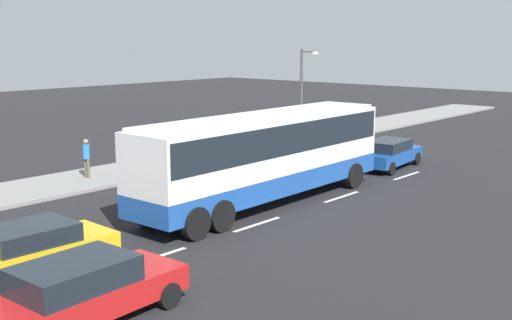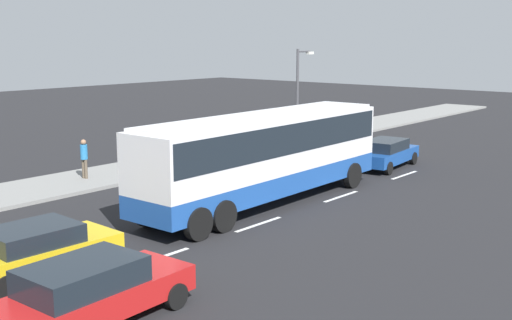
{
  "view_description": "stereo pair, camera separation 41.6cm",
  "coord_description": "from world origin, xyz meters",
  "px_view_note": "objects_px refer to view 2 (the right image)",
  "views": [
    {
      "loc": [
        -19.8,
        -15.99,
        6.36
      ],
      "look_at": [
        -1.51,
        0.05,
        1.77
      ],
      "focal_mm": 44.84,
      "sensor_mm": 36.0,
      "label": 1
    },
    {
      "loc": [
        -20.07,
        -15.68,
        6.36
      ],
      "look_at": [
        -1.51,
        0.05,
        1.77
      ],
      "focal_mm": 44.84,
      "sensor_mm": 36.0,
      "label": 2
    }
  ],
  "objects_px": {
    "coach_bus": "(266,149)",
    "car_yellow_taxi": "(38,249)",
    "pedestrian_at_crossing": "(184,146)",
    "street_lamp": "(299,89)",
    "car_blue_saloon": "(386,153)",
    "car_red_compact": "(90,291)",
    "pedestrian_near_curb": "(84,156)"
  },
  "relations": [
    {
      "from": "car_blue_saloon",
      "to": "pedestrian_near_curb",
      "type": "xyz_separation_m",
      "value": [
        -11.71,
        8.85,
        0.42
      ]
    },
    {
      "from": "car_blue_saloon",
      "to": "car_red_compact",
      "type": "bearing_deg",
      "value": -175.03
    },
    {
      "from": "car_red_compact",
      "to": "pedestrian_at_crossing",
      "type": "bearing_deg",
      "value": 37.82
    },
    {
      "from": "coach_bus",
      "to": "car_red_compact",
      "type": "height_order",
      "value": "coach_bus"
    },
    {
      "from": "coach_bus",
      "to": "car_yellow_taxi",
      "type": "bearing_deg",
      "value": -180.0
    },
    {
      "from": "street_lamp",
      "to": "car_blue_saloon",
      "type": "bearing_deg",
      "value": -107.65
    },
    {
      "from": "car_blue_saloon",
      "to": "coach_bus",
      "type": "bearing_deg",
      "value": 174.18
    },
    {
      "from": "car_yellow_taxi",
      "to": "pedestrian_at_crossing",
      "type": "distance_m",
      "value": 15.42
    },
    {
      "from": "coach_bus",
      "to": "pedestrian_at_crossing",
      "type": "bearing_deg",
      "value": 67.37
    },
    {
      "from": "car_blue_saloon",
      "to": "car_red_compact",
      "type": "relative_size",
      "value": 0.97
    },
    {
      "from": "pedestrian_at_crossing",
      "to": "street_lamp",
      "type": "height_order",
      "value": "street_lamp"
    },
    {
      "from": "pedestrian_near_curb",
      "to": "street_lamp",
      "type": "xyz_separation_m",
      "value": [
        13.98,
        -1.72,
        2.26
      ]
    },
    {
      "from": "car_red_compact",
      "to": "car_yellow_taxi",
      "type": "bearing_deg",
      "value": 73.85
    },
    {
      "from": "pedestrian_near_curb",
      "to": "pedestrian_at_crossing",
      "type": "distance_m",
      "value": 5.38
    },
    {
      "from": "car_yellow_taxi",
      "to": "coach_bus",
      "type": "bearing_deg",
      "value": 3.02
    },
    {
      "from": "coach_bus",
      "to": "car_yellow_taxi",
      "type": "relative_size",
      "value": 2.91
    },
    {
      "from": "pedestrian_at_crossing",
      "to": "car_yellow_taxi",
      "type": "bearing_deg",
      "value": -80.54
    },
    {
      "from": "car_blue_saloon",
      "to": "pedestrian_near_curb",
      "type": "distance_m",
      "value": 14.68
    },
    {
      "from": "coach_bus",
      "to": "car_red_compact",
      "type": "xyz_separation_m",
      "value": [
        -10.92,
        -3.88,
        -1.39
      ]
    },
    {
      "from": "pedestrian_near_curb",
      "to": "pedestrian_at_crossing",
      "type": "xyz_separation_m",
      "value": [
        5.29,
        -0.93,
        -0.14
      ]
    },
    {
      "from": "coach_bus",
      "to": "car_blue_saloon",
      "type": "distance_m",
      "value": 9.62
    },
    {
      "from": "car_yellow_taxi",
      "to": "street_lamp",
      "type": "relative_size",
      "value": 0.76
    },
    {
      "from": "car_blue_saloon",
      "to": "car_yellow_taxi",
      "type": "height_order",
      "value": "car_blue_saloon"
    },
    {
      "from": "car_blue_saloon",
      "to": "street_lamp",
      "type": "bearing_deg",
      "value": 66.61
    },
    {
      "from": "car_yellow_taxi",
      "to": "pedestrian_at_crossing",
      "type": "bearing_deg",
      "value": 33.58
    },
    {
      "from": "coach_bus",
      "to": "street_lamp",
      "type": "relative_size",
      "value": 2.2
    },
    {
      "from": "street_lamp",
      "to": "pedestrian_at_crossing",
      "type": "bearing_deg",
      "value": 174.81
    },
    {
      "from": "coach_bus",
      "to": "car_blue_saloon",
      "type": "xyz_separation_m",
      "value": [
        9.52,
        -0.01,
        -1.43
      ]
    },
    {
      "from": "coach_bus",
      "to": "street_lamp",
      "type": "xyz_separation_m",
      "value": [
        11.79,
        7.12,
        1.26
      ]
    },
    {
      "from": "pedestrian_near_curb",
      "to": "coach_bus",
      "type": "bearing_deg",
      "value": -84.83
    },
    {
      "from": "pedestrian_near_curb",
      "to": "street_lamp",
      "type": "distance_m",
      "value": 14.26
    },
    {
      "from": "street_lamp",
      "to": "car_red_compact",
      "type": "bearing_deg",
      "value": -154.15
    }
  ]
}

